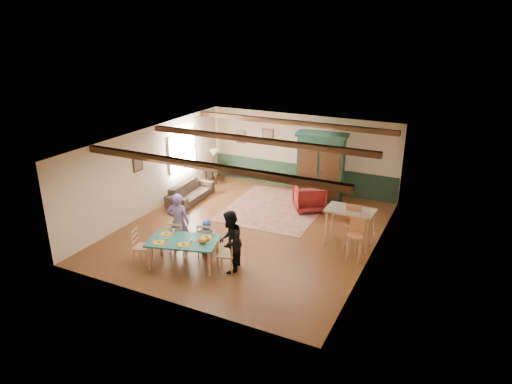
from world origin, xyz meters
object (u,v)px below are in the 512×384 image
at_px(table_lamp, 214,157).
at_px(armoire, 321,167).
at_px(bar_stool_left, 351,229).
at_px(dining_chair_far_left, 178,236).
at_px(dining_chair_far_right, 206,239).
at_px(dining_chair_end_right, 226,254).
at_px(sofa, 190,192).
at_px(person_woman, 230,242).
at_px(armchair, 309,197).
at_px(counter_table, 349,228).
at_px(dining_chair_end_left, 142,246).
at_px(end_table, 214,173).
at_px(person_child, 207,237).
at_px(dining_table, 184,253).
at_px(cat, 202,241).
at_px(bar_stool_right, 355,240).
at_px(person_man, 178,223).

bearing_deg(table_lamp, armoire, -1.16).
bearing_deg(bar_stool_left, dining_chair_far_left, -158.43).
distance_m(dining_chair_far_left, dining_chair_far_right, 0.75).
height_order(dining_chair_end_right, sofa, dining_chair_end_right).
bearing_deg(person_woman, sofa, -150.62).
relative_size(armchair, counter_table, 0.76).
bearing_deg(dining_chair_end_left, bar_stool_left, -72.36).
distance_m(sofa, table_lamp, 2.11).
bearing_deg(end_table, person_child, -60.78).
bearing_deg(person_child, end_table, -76.59).
height_order(dining_table, bar_stool_left, bar_stool_left).
relative_size(dining_table, cat, 5.00).
bearing_deg(dining_chair_far_left, table_lamp, -84.25).
bearing_deg(cat, armchair, 61.89).
bearing_deg(bar_stool_left, bar_stool_right, -73.13).
height_order(dining_chair_far_left, bar_stool_right, bar_stool_right).
distance_m(dining_chair_far_right, armoire, 5.20).
relative_size(dining_table, armchair, 1.77).
height_order(cat, sofa, cat).
distance_m(person_woman, sofa, 4.96).
xyz_separation_m(counter_table, bar_stool_right, (0.35, -0.77, 0.04)).
bearing_deg(sofa, dining_chair_far_left, -153.88).
height_order(person_woman, sofa, person_woman).
xyz_separation_m(dining_table, armoire, (1.58, 5.71, 0.82)).
distance_m(dining_chair_far_left, bar_stool_left, 4.56).
bearing_deg(person_woman, end_table, -161.36).
distance_m(sofa, bar_stool_left, 5.95).
xyz_separation_m(person_woman, table_lamp, (-3.75, 5.47, 0.17)).
height_order(dining_chair_far_right, armchair, dining_chair_far_right).
xyz_separation_m(person_woman, bar_stool_right, (2.58, 1.81, -0.21)).
bearing_deg(person_man, table_lamp, -84.18).
bearing_deg(dining_chair_end_left, dining_chair_far_right, -65.08).
bearing_deg(end_table, armoire, -1.16).
distance_m(cat, armchair, 4.83).
height_order(dining_chair_end_left, bar_stool_left, bar_stool_left).
xyz_separation_m(dining_chair_end_left, table_lamp, (-1.58, 6.09, 0.50)).
height_order(armchair, bar_stool_right, bar_stool_right).
height_order(dining_table, end_table, dining_table).
bearing_deg(bar_stool_right, dining_table, -153.72).
bearing_deg(cat, sofa, 111.84).
bearing_deg(dining_table, person_child, 79.25).
distance_m(dining_table, table_lamp, 6.39).
bearing_deg(table_lamp, bar_stool_right, -30.07).
distance_m(dining_chair_far_right, person_woman, 1.10).
bearing_deg(table_lamp, sofa, -82.78).
xyz_separation_m(person_child, bar_stool_right, (3.56, 1.30, 0.09)).
bearing_deg(dining_chair_far_left, dining_table, 119.05).
height_order(dining_chair_far_right, counter_table, counter_table).
height_order(person_woman, bar_stool_right, person_woman).
relative_size(cat, bar_stool_left, 0.28).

